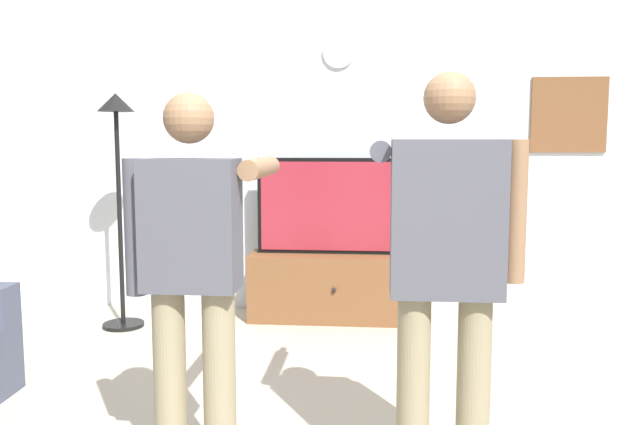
% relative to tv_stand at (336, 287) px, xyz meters
% --- Properties ---
extents(back_wall, '(6.40, 0.10, 2.70)m').
position_rel_tv_stand_xyz_m(back_wall, '(-0.01, 0.35, 1.08)').
color(back_wall, silver).
rests_on(back_wall, ground_plane).
extents(tv_stand, '(1.41, 0.44, 0.55)m').
position_rel_tv_stand_xyz_m(tv_stand, '(0.00, 0.00, 0.00)').
color(tv_stand, brown).
rests_on(tv_stand, ground_plane).
extents(television, '(1.30, 0.07, 0.79)m').
position_rel_tv_stand_xyz_m(television, '(-0.00, 0.05, 0.67)').
color(television, black).
rests_on(television, tv_stand).
extents(wall_clock, '(0.27, 0.03, 0.27)m').
position_rel_tv_stand_xyz_m(wall_clock, '(-0.00, 0.29, 1.94)').
color(wall_clock, white).
extents(framed_picture, '(0.61, 0.04, 0.61)m').
position_rel_tv_stand_xyz_m(framed_picture, '(1.89, 0.30, 1.41)').
color(framed_picture, brown).
extents(floor_lamp, '(0.32, 0.32, 1.84)m').
position_rel_tv_stand_xyz_m(floor_lamp, '(-1.67, -0.35, 1.04)').
color(floor_lamp, black).
rests_on(floor_lamp, ground_plane).
extents(person_standing_nearer_lamp, '(0.57, 0.78, 1.67)m').
position_rel_tv_stand_xyz_m(person_standing_nearer_lamp, '(-0.44, -2.54, 0.67)').
color(person_standing_nearer_lamp, gray).
rests_on(person_standing_nearer_lamp, ground_plane).
extents(person_standing_nearer_couch, '(0.63, 0.78, 1.75)m').
position_rel_tv_stand_xyz_m(person_standing_nearer_couch, '(0.61, -2.51, 0.73)').
color(person_standing_nearer_couch, gray).
rests_on(person_standing_nearer_couch, ground_plane).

